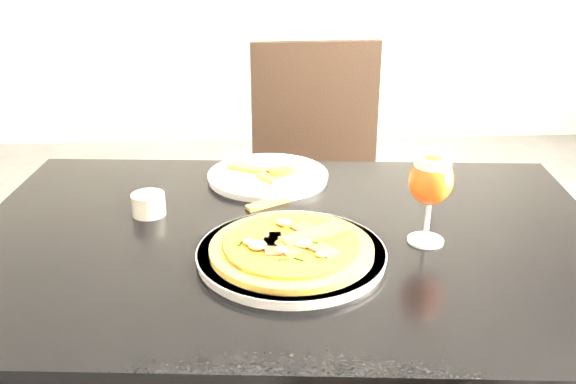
{
  "coord_description": "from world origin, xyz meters",
  "views": [
    {
      "loc": [
        0.21,
        -0.89,
        1.29
      ],
      "look_at": [
        0.26,
        0.19,
        0.83
      ],
      "focal_mm": 40.0,
      "sensor_mm": 36.0,
      "label": 1
    }
  ],
  "objects": [
    {
      "name": "crust_scraps",
      "position": [
        0.24,
        0.45,
        0.77
      ],
      "size": [
        0.17,
        0.13,
        0.01
      ],
      "rotation": [
        0.0,
        0.0,
        -0.06
      ],
      "color": "brown",
      "rests_on": "plate_second"
    },
    {
      "name": "plate_second",
      "position": [
        0.23,
        0.46,
        0.76
      ],
      "size": [
        0.29,
        0.29,
        0.01
      ],
      "primitive_type": "cylinder",
      "rotation": [
        0.0,
        0.0,
        -0.08
      ],
      "color": "silver",
      "rests_on": "dining_table"
    },
    {
      "name": "chair_far",
      "position": [
        0.41,
        0.99,
        0.52
      ],
      "size": [
        0.46,
        0.46,
        0.94
      ],
      "rotation": [
        0.0,
        0.0,
        0.05
      ],
      "color": "black",
      "rests_on": "ground"
    },
    {
      "name": "loose_crust",
      "position": [
        0.23,
        0.31,
        0.75
      ],
      "size": [
        0.1,
        0.07,
        0.01
      ],
      "primitive_type": "cube",
      "rotation": [
        0.0,
        0.0,
        0.54
      ],
      "color": "brown",
      "rests_on": "dining_table"
    },
    {
      "name": "beer_glass",
      "position": [
        0.51,
        0.13,
        0.87
      ],
      "size": [
        0.08,
        0.08,
        0.17
      ],
      "color": "silver",
      "rests_on": "dining_table"
    },
    {
      "name": "sauce_cup",
      "position": [
        -0.01,
        0.28,
        0.77
      ],
      "size": [
        0.07,
        0.07,
        0.04
      ],
      "color": "#B7B2A5",
      "rests_on": "dining_table"
    },
    {
      "name": "plate_main",
      "position": [
        0.26,
        0.08,
        0.76
      ],
      "size": [
        0.4,
        0.4,
        0.02
      ],
      "primitive_type": "cylinder",
      "rotation": [
        0.0,
        0.0,
        0.29
      ],
      "color": "silver",
      "rests_on": "dining_table"
    },
    {
      "name": "dining_table",
      "position": [
        0.26,
        0.17,
        0.66
      ],
      "size": [
        1.26,
        0.89,
        0.75
      ],
      "rotation": [
        0.0,
        0.0,
        -0.08
      ],
      "color": "black",
      "rests_on": "ground"
    },
    {
      "name": "pizza",
      "position": [
        0.26,
        0.08,
        0.78
      ],
      "size": [
        0.28,
        0.28,
        0.03
      ],
      "rotation": [
        0.0,
        0.0,
        0.22
      ],
      "color": "brown",
      "rests_on": "plate_main"
    }
  ]
}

